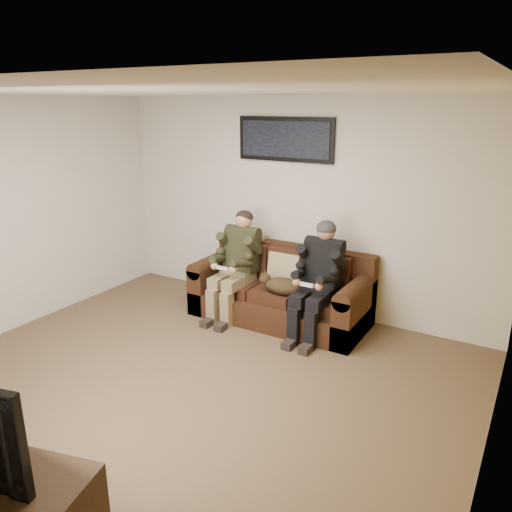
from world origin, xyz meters
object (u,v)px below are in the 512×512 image
Objects in this scene: person_right at (319,273)px; cat at (282,285)px; person_left at (237,259)px; sofa at (282,292)px; framed_poster at (285,139)px.

person_right is 1.95× the size of cat.
person_left is 1.08m from person_right.
person_left is at bearing 173.32° from cat.
person_left reaches higher than cat.
person_left is at bearing -179.98° from person_right.
sofa is 0.34m from cat.
sofa is 0.69m from person_right.
person_right reaches higher than person_left.
framed_poster is (-0.20, 0.39, 1.78)m from sofa.
sofa is 1.64× the size of person_left.
cat is (-0.42, -0.08, -0.20)m from person_right.
sofa is 0.69m from person_left.
person_right is (1.08, 0.00, 0.00)m from person_left.
sofa is 3.18× the size of cat.
sofa is at bearing 115.35° from cat.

